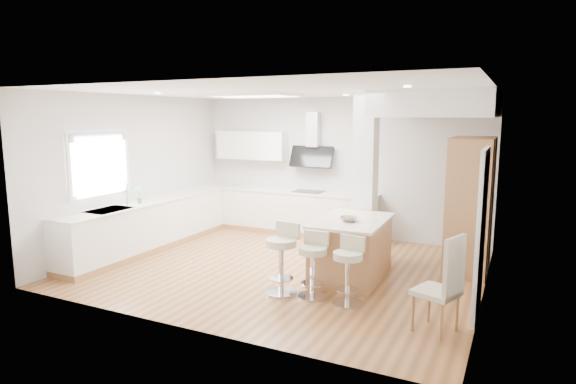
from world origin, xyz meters
The scene contains 18 objects.
ground centered at (0.00, 0.00, 0.00)m, with size 6.00×6.00×0.00m, color #A36B3C.
ceiling centered at (0.00, 0.00, 0.00)m, with size 6.00×5.00×0.02m, color white.
wall_back centered at (0.00, 2.50, 1.40)m, with size 6.00×0.04×2.80m, color beige.
wall_left centered at (-3.00, 0.00, 1.40)m, with size 0.04×5.00×2.80m, color beige.
wall_right centered at (3.00, 0.00, 1.40)m, with size 0.04×5.00×2.80m, color beige.
skylight centered at (-0.79, 0.60, 2.77)m, with size 4.10×2.10×0.06m.
window_left centered at (-2.96, -0.90, 1.69)m, with size 0.06×1.28×1.07m.
doorway_right centered at (2.97, -0.60, 1.00)m, with size 0.05×1.00×2.10m.
counter_left centered at (-2.70, 0.23, 0.46)m, with size 0.63×4.50×1.35m.
counter_back centered at (-0.91, 2.22, 0.70)m, with size 3.62×0.63×2.50m.
pillar centered at (1.05, 0.95, 1.40)m, with size 0.35×0.35×2.80m.
soffit centered at (2.10, 1.40, 2.60)m, with size 1.78×2.20×0.40m.
oven_column centered at (2.68, 1.23, 1.05)m, with size 0.63×1.21×2.10m.
peninsula centered at (1.14, 0.01, 0.46)m, with size 1.03×1.52×0.98m.
bar_stool_a centered at (0.49, -1.01, 0.55)m, with size 0.51×0.51×0.98m.
bar_stool_b centered at (0.93, -0.96, 0.50)m, with size 0.42×0.42×0.89m.
bar_stool_c centered at (1.43, -0.98, 0.50)m, with size 0.44×0.44×0.89m.
dining_chair centered at (2.68, -1.36, 0.61)m, with size 0.57×0.57×1.14m.
Camera 1 is at (3.34, -6.69, 2.42)m, focal length 30.00 mm.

